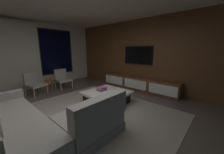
# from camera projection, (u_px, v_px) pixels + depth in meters

# --- Properties ---
(floor) EXTENTS (9.20, 9.20, 0.00)m
(floor) POSITION_uv_depth(u_px,v_px,m) (79.00, 118.00, 2.99)
(floor) COLOR #564C44
(back_wall_with_window) EXTENTS (6.60, 0.30, 2.70)m
(back_wall_with_window) POSITION_uv_depth(u_px,v_px,m) (23.00, 55.00, 5.02)
(back_wall_with_window) COLOR beige
(back_wall_with_window) RESTS_ON floor
(media_wall) EXTENTS (0.12, 7.80, 2.70)m
(media_wall) POSITION_uv_depth(u_px,v_px,m) (145.00, 55.00, 4.94)
(media_wall) COLOR brown
(media_wall) RESTS_ON floor
(area_rug) EXTENTS (3.20, 3.80, 0.01)m
(area_rug) POSITION_uv_depth(u_px,v_px,m) (94.00, 114.00, 3.18)
(area_rug) COLOR gray
(area_rug) RESTS_ON floor
(sectional_couch) EXTENTS (1.98, 2.50, 0.82)m
(sectional_couch) POSITION_uv_depth(u_px,v_px,m) (34.00, 125.00, 2.21)
(sectional_couch) COLOR gray
(sectional_couch) RESTS_ON floor
(coffee_table) EXTENTS (1.16, 1.16, 0.36)m
(coffee_table) POSITION_uv_depth(u_px,v_px,m) (107.00, 97.00, 3.80)
(coffee_table) COLOR black
(coffee_table) RESTS_ON floor
(book_stack_on_coffee_table) EXTENTS (0.29, 0.22, 0.10)m
(book_stack_on_coffee_table) POSITION_uv_depth(u_px,v_px,m) (102.00, 89.00, 3.86)
(book_stack_on_coffee_table) COLOR olive
(book_stack_on_coffee_table) RESTS_ON coffee_table
(accent_chair_near_window) EXTENTS (0.56, 0.57, 0.78)m
(accent_chair_near_window) POSITION_uv_depth(u_px,v_px,m) (62.00, 78.00, 5.23)
(accent_chair_near_window) COLOR #B2ADA0
(accent_chair_near_window) RESTS_ON floor
(accent_chair_by_curtain) EXTENTS (0.66, 0.68, 0.78)m
(accent_chair_by_curtain) POSITION_uv_depth(u_px,v_px,m) (34.00, 83.00, 4.47)
(accent_chair_by_curtain) COLOR #B2ADA0
(accent_chair_by_curtain) RESTS_ON floor
(side_stool) EXTENTS (0.32, 0.32, 0.46)m
(side_stool) POSITION_uv_depth(u_px,v_px,m) (49.00, 82.00, 4.87)
(side_stool) COLOR #BF4C1E
(side_stool) RESTS_ON floor
(media_console) EXTENTS (0.46, 3.10, 0.52)m
(media_console) POSITION_uv_depth(u_px,v_px,m) (139.00, 84.00, 4.99)
(media_console) COLOR brown
(media_console) RESTS_ON floor
(mounted_tv) EXTENTS (0.05, 1.20, 0.69)m
(mounted_tv) POSITION_uv_depth(u_px,v_px,m) (138.00, 55.00, 5.02)
(mounted_tv) COLOR black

